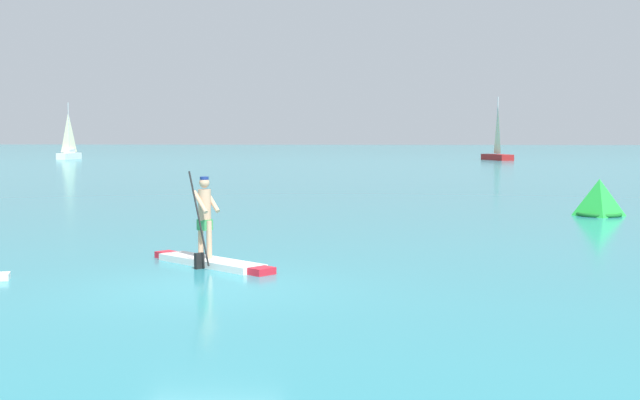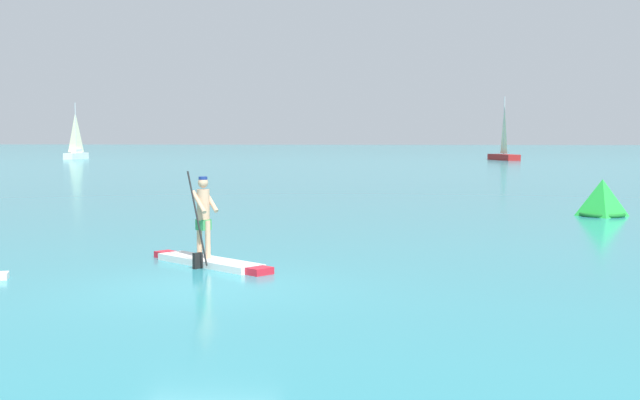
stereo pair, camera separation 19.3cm
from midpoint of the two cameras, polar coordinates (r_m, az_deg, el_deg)
name	(u,v)px [view 2 (the right image)]	position (r m, az deg, el deg)	size (l,w,h in m)	color
ground	(204,286)	(14.66, -7.65, -5.93)	(440.00, 440.00, 0.00)	teal
paddleboarder_mid_center	(208,249)	(16.96, -7.40, -3.38)	(2.93, 2.51, 1.94)	white
race_marker_buoy	(602,200)	(28.65, 19.07, 0.03)	(1.49, 1.49, 1.21)	green
sailboat_left_horizon	(76,151)	(96.27, -16.42, 3.25)	(1.30, 4.27, 6.28)	white
sailboat_right_horizon	(504,152)	(90.62, 12.62, 3.27)	(3.02, 5.10, 6.75)	#A51E1E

